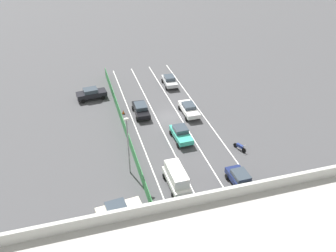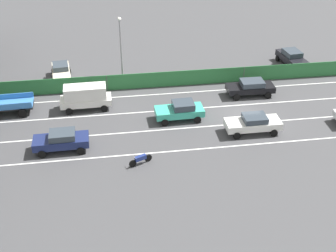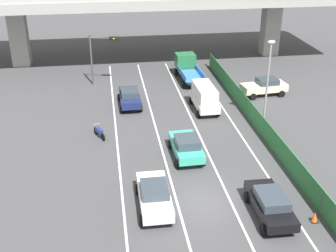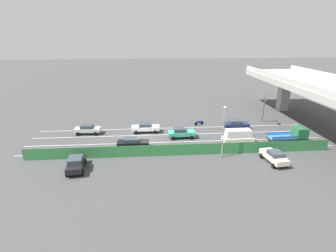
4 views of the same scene
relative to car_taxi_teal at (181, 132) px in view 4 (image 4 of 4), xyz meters
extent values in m
plane|color=#424244|center=(0.05, -5.80, -0.91)|extent=(300.00, 300.00, 0.00)
cube|color=silver|center=(-4.86, -0.75, -0.91)|extent=(0.14, 46.11, 0.01)
cube|color=silver|center=(-1.59, -0.75, -0.91)|extent=(0.14, 46.11, 0.01)
cube|color=silver|center=(1.68, -0.75, -0.91)|extent=(0.14, 46.11, 0.01)
cube|color=silver|center=(4.95, -0.75, -0.91)|extent=(0.14, 46.11, 0.01)
cube|color=#A09E99|center=(0.05, 24.30, 6.45)|extent=(46.66, 11.43, 1.09)
cube|color=#B2B2AD|center=(0.05, 18.82, 7.44)|extent=(46.66, 0.30, 0.90)
cube|color=#A09E99|center=(-14.88, 24.30, 2.50)|extent=(1.93, 1.93, 6.82)
cube|color=#2D753D|center=(6.54, -0.75, -0.10)|extent=(0.06, 42.11, 1.64)
cylinder|color=#4C514C|center=(6.54, -21.80, -0.10)|extent=(0.10, 0.10, 1.64)
cylinder|color=#4C514C|center=(6.54, -7.77, -0.10)|extent=(0.10, 0.10, 1.64)
cylinder|color=#4C514C|center=(6.54, 6.27, -0.10)|extent=(0.10, 0.10, 1.64)
cylinder|color=#4C514C|center=(6.54, 20.30, -0.10)|extent=(0.10, 0.10, 1.64)
cube|color=teal|center=(0.00, 0.09, -0.13)|extent=(1.95, 4.32, 0.62)
cube|color=#333D47|center=(0.01, -0.26, 0.47)|extent=(1.67, 1.89, 0.58)
cylinder|color=black|center=(-0.96, 1.51, -0.59)|extent=(0.24, 0.65, 0.64)
cylinder|color=black|center=(0.88, 1.56, -0.59)|extent=(0.24, 0.65, 0.64)
cylinder|color=black|center=(-0.88, -1.39, -0.59)|extent=(0.24, 0.65, 0.64)
cylinder|color=black|center=(0.96, -1.34, -0.59)|extent=(0.24, 0.65, 0.64)
cube|color=silver|center=(3.17, 8.28, -0.12)|extent=(1.85, 4.68, 0.62)
cube|color=silver|center=(3.17, 8.28, 0.78)|extent=(1.63, 3.84, 1.19)
cylinder|color=black|center=(2.25, 9.84, -0.59)|extent=(0.23, 0.64, 0.64)
cylinder|color=black|center=(4.02, 9.87, -0.59)|extent=(0.23, 0.64, 0.64)
cylinder|color=black|center=(2.31, 6.68, -0.59)|extent=(0.23, 0.64, 0.64)
cylinder|color=black|center=(4.08, 6.71, -0.59)|extent=(0.23, 0.64, 0.64)
cube|color=silver|center=(-3.00, -5.70, -0.12)|extent=(1.82, 4.68, 0.63)
cube|color=#333D47|center=(-3.00, -5.82, 0.43)|extent=(1.59, 1.95, 0.48)
cylinder|color=black|center=(-3.89, -4.11, -0.59)|extent=(0.22, 0.64, 0.64)
cylinder|color=black|center=(-2.10, -4.12, -0.59)|extent=(0.22, 0.64, 0.64)
cylinder|color=black|center=(-3.91, -7.29, -0.59)|extent=(0.22, 0.64, 0.64)
cylinder|color=black|center=(-2.11, -7.30, -0.59)|extent=(0.22, 0.64, 0.64)
cube|color=black|center=(3.50, -7.51, -0.15)|extent=(1.84, 4.63, 0.57)
cube|color=#333D47|center=(3.50, -7.65, 0.39)|extent=(1.60, 2.22, 0.52)
cylinder|color=black|center=(2.64, -5.93, -0.59)|extent=(0.23, 0.64, 0.64)
cylinder|color=black|center=(4.41, -5.96, -0.59)|extent=(0.23, 0.64, 0.64)
cylinder|color=black|center=(2.59, -9.06, -0.59)|extent=(0.23, 0.64, 0.64)
cylinder|color=black|center=(4.37, -9.09, -0.59)|extent=(0.23, 0.64, 0.64)
cube|color=navy|center=(-3.35, 10.15, -0.11)|extent=(1.80, 4.38, 0.65)
cube|color=#333D47|center=(-3.35, 10.00, 0.48)|extent=(1.56, 2.03, 0.52)
cylinder|color=black|center=(-4.25, 11.62, -0.59)|extent=(0.23, 0.64, 0.64)
cylinder|color=black|center=(-2.50, 11.65, -0.59)|extent=(0.23, 0.64, 0.64)
cylinder|color=black|center=(-4.20, 8.66, -0.59)|extent=(0.23, 0.64, 0.64)
cylinder|color=black|center=(-2.46, 8.69, -0.59)|extent=(0.23, 0.64, 0.64)
cube|color=#B7BABC|center=(-2.99, -15.36, -0.14)|extent=(1.94, 4.30, 0.58)
cube|color=#333D47|center=(-2.99, -15.49, 0.42)|extent=(1.63, 1.95, 0.55)
cylinder|color=black|center=(-3.80, -13.89, -0.59)|extent=(0.25, 0.65, 0.64)
cylinder|color=black|center=(-2.05, -13.96, -0.59)|extent=(0.25, 0.65, 0.64)
cylinder|color=black|center=(-3.93, -16.76, -0.59)|extent=(0.25, 0.65, 0.64)
cylinder|color=black|center=(-2.17, -16.84, -0.59)|extent=(0.25, 0.65, 0.64)
cube|color=black|center=(3.28, 15.94, -0.19)|extent=(1.83, 5.82, 0.25)
cube|color=#236638|center=(3.21, 17.95, 0.70)|extent=(2.09, 1.80, 1.52)
cube|color=#3875BC|center=(3.31, 15.00, -0.01)|extent=(2.17, 3.96, 0.10)
cube|color=#3875BC|center=(2.34, 14.96, 0.26)|extent=(0.22, 3.89, 0.55)
cube|color=#3875BC|center=(4.29, 15.03, 0.26)|extent=(0.22, 3.89, 0.55)
cylinder|color=black|center=(2.20, 17.86, -0.51)|extent=(0.29, 0.81, 0.80)
cylinder|color=black|center=(4.23, 17.93, -0.51)|extent=(0.29, 0.81, 0.80)
cylinder|color=black|center=(2.33, 13.94, -0.51)|extent=(0.29, 0.81, 0.80)
cylinder|color=black|center=(4.36, 14.01, -0.51)|extent=(0.29, 0.81, 0.80)
cylinder|color=black|center=(-6.44, 4.72, -0.61)|extent=(0.33, 0.59, 0.60)
cylinder|color=black|center=(-5.91, 3.49, -0.61)|extent=(0.33, 0.59, 0.60)
cube|color=navy|center=(-6.17, 4.11, -0.33)|extent=(0.62, 0.95, 0.36)
cylinder|color=#B2B2B2|center=(-6.40, 4.63, 0.01)|extent=(0.56, 0.27, 0.03)
cube|color=black|center=(9.68, -14.21, -0.09)|extent=(4.60, 2.28, 0.68)
cube|color=#333D47|center=(9.79, -14.20, 0.53)|extent=(2.20, 1.82, 0.56)
cylinder|color=black|center=(8.27, -15.28, -0.59)|extent=(0.66, 0.28, 0.64)
cylinder|color=black|center=(8.09, -13.45, -0.59)|extent=(0.66, 0.28, 0.64)
cylinder|color=black|center=(11.27, -14.97, -0.59)|extent=(0.66, 0.28, 0.64)
cylinder|color=black|center=(11.08, -13.14, -0.59)|extent=(0.66, 0.28, 0.64)
cube|color=beige|center=(9.64, 10.90, -0.10)|extent=(4.51, 2.23, 0.66)
cube|color=#333D47|center=(9.95, 10.93, 0.49)|extent=(2.04, 1.75, 0.52)
cylinder|color=black|center=(8.27, 9.86, -0.59)|extent=(0.66, 0.29, 0.64)
cylinder|color=black|center=(8.08, 11.61, -0.59)|extent=(0.66, 0.29, 0.64)
cylinder|color=black|center=(11.21, 10.19, -0.59)|extent=(0.66, 0.29, 0.64)
cylinder|color=black|center=(11.01, 11.94, -0.59)|extent=(0.66, 0.29, 0.64)
cylinder|color=#47474C|center=(-6.71, 16.37, 1.67)|extent=(0.18, 0.18, 5.17)
cylinder|color=#47474C|center=(-5.40, 16.08, 3.95)|extent=(2.65, 0.69, 0.12)
cube|color=black|center=(-4.35, 15.85, 3.95)|extent=(1.00, 0.48, 0.32)
sphere|color=#390706|center=(-4.68, 15.76, 3.95)|extent=(0.20, 0.20, 0.20)
sphere|color=#EFA319|center=(-4.38, 15.70, 3.95)|extent=(0.20, 0.20, 0.20)
sphere|color=black|center=(-4.09, 15.63, 3.95)|extent=(0.20, 0.20, 0.20)
cylinder|color=gray|center=(7.44, 4.65, 2.48)|extent=(0.16, 0.16, 6.79)
ellipsoid|color=silver|center=(7.44, 4.65, 6.06)|extent=(0.60, 0.36, 0.28)
cone|color=orange|center=(5.88, -8.40, -0.60)|extent=(0.36, 0.36, 0.62)
cube|color=black|center=(5.88, -8.40, -0.90)|extent=(0.47, 0.47, 0.03)
camera|label=1|loc=(12.05, 35.90, 25.03)|focal=38.62mm
camera|label=2|loc=(-33.21, 5.94, 19.39)|focal=47.07mm
camera|label=3|loc=(-5.42, -27.55, 14.98)|focal=47.52mm
camera|label=4|loc=(39.66, -5.25, 14.88)|focal=28.37mm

